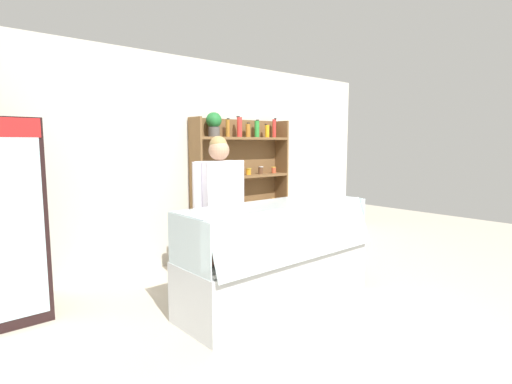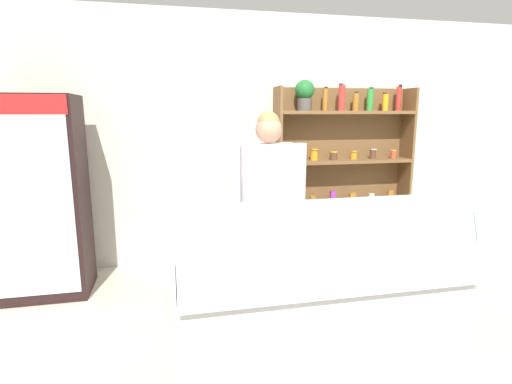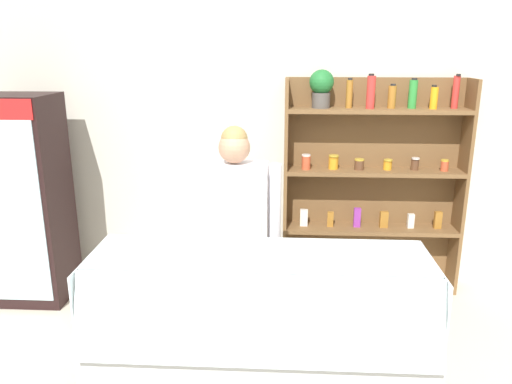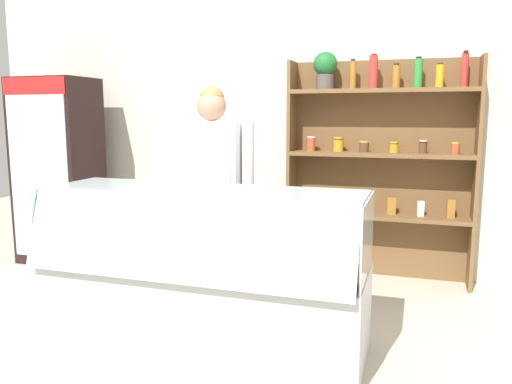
% 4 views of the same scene
% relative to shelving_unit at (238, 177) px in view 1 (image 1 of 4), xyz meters
% --- Properties ---
extents(ground_plane, '(12.00, 12.00, 0.00)m').
position_rel_shelving_unit_xyz_m(ground_plane, '(-0.65, -1.83, -1.10)').
color(ground_plane, beige).
extents(back_wall, '(6.80, 0.10, 2.70)m').
position_rel_shelving_unit_xyz_m(back_wall, '(-0.65, 0.18, 0.25)').
color(back_wall, beige).
rests_on(back_wall, ground).
extents(shelving_unit, '(1.59, 0.29, 2.00)m').
position_rel_shelving_unit_xyz_m(shelving_unit, '(0.00, 0.00, 0.00)').
color(shelving_unit, brown).
rests_on(shelving_unit, ground).
extents(deli_display_case, '(2.02, 0.75, 1.01)m').
position_rel_shelving_unit_xyz_m(deli_display_case, '(-0.90, -1.73, -0.79)').
color(deli_display_case, silver).
rests_on(deli_display_case, ground).
extents(shop_clerk, '(0.65, 0.25, 1.67)m').
position_rel_shelving_unit_xyz_m(shop_clerk, '(-1.10, -1.06, -0.11)').
color(shop_clerk, '#4C4233').
rests_on(shop_clerk, ground).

